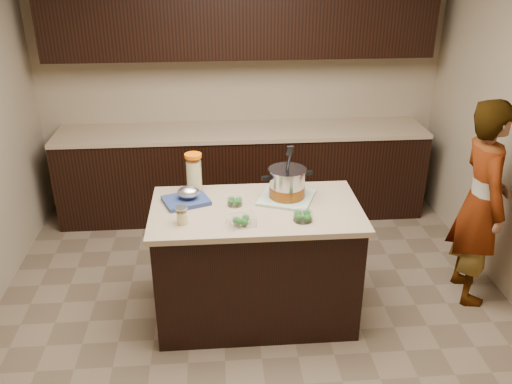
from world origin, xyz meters
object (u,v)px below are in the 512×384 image
person (481,203)px  lemonade_pitcher (194,175)px  stock_pot (287,185)px  island (256,263)px

person → lemonade_pitcher: bearing=91.7°
lemonade_pitcher → person: 2.15m
stock_pot → person: person is taller
lemonade_pitcher → person: person is taller
island → person: size_ratio=0.91×
stock_pot → island: bearing=-164.4°
island → stock_pot: stock_pot is taller
island → lemonade_pitcher: lemonade_pitcher is taller
island → lemonade_pitcher: 0.78m
island → person: bearing=4.8°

